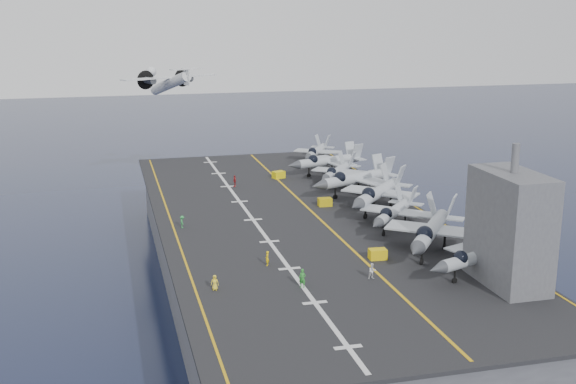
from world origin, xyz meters
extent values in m
plane|color=#142135|center=(0.00, 0.00, 0.00)|extent=(500.00, 500.00, 0.00)
cube|color=#56595E|center=(0.00, 0.00, 5.00)|extent=(36.00, 90.00, 10.00)
cube|color=black|center=(0.00, 0.00, 10.20)|extent=(38.00, 92.00, 0.40)
cube|color=gold|center=(3.00, 0.00, 10.42)|extent=(0.35, 90.00, 0.02)
cube|color=silver|center=(-6.00, 0.00, 10.42)|extent=(0.50, 90.00, 0.02)
cube|color=gold|center=(-17.00, 0.00, 10.42)|extent=(0.25, 90.00, 0.02)
cube|color=gold|center=(18.50, 0.00, 10.42)|extent=(0.25, 90.00, 0.02)
imported|color=yellow|center=(-15.03, -24.18, 11.21)|extent=(1.12, 0.89, 1.62)
imported|color=yellow|center=(-8.17, -18.36, 11.25)|extent=(0.96, 1.18, 1.70)
imported|color=green|center=(-15.83, -1.31, 11.22)|extent=(0.67, 0.99, 1.64)
imported|color=#A32023|center=(-4.99, 19.66, 11.35)|extent=(0.88, 1.22, 1.89)
imported|color=#28882C|center=(-6.11, -25.79, 11.41)|extent=(1.46, 1.37, 2.03)
imported|color=white|center=(1.82, -25.24, 11.27)|extent=(1.08, 0.75, 1.74)
camera|label=1|loc=(-25.04, -93.48, 38.38)|focal=45.00mm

